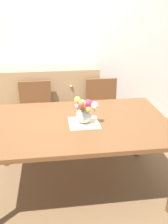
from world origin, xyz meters
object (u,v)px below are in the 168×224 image
(dining_table, at_px, (77,129))
(chair_right, at_px, (102,108))
(chair_left, at_px, (36,111))
(dresser, at_px, (50,101))
(flower_vase, at_px, (84,111))

(dining_table, bearing_deg, chair_right, 63.87)
(chair_left, distance_m, chair_right, 0.90)
(dining_table, bearing_deg, dresser, 101.07)
(chair_right, distance_m, dresser, 0.82)
(flower_vase, bearing_deg, dresser, 103.44)
(chair_right, height_order, flower_vase, flower_vase)
(dining_table, bearing_deg, flower_vase, -33.02)
(chair_left, xyz_separation_m, dresser, (0.19, 0.41, -0.02))
(chair_left, bearing_deg, flower_vase, 118.32)
(flower_vase, bearing_deg, chair_left, 118.32)
(dining_table, height_order, chair_left, chair_left)
(chair_right, bearing_deg, dining_table, 63.87)
(chair_right, height_order, dresser, dresser)
(chair_right, bearing_deg, flower_vase, 68.36)
(chair_right, xyz_separation_m, dresser, (-0.71, 0.41, -0.02))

